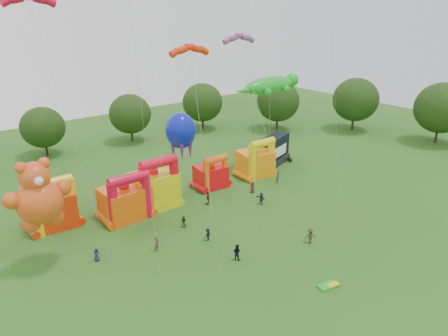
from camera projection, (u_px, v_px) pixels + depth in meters
ground at (325, 302)px, 36.73m from camera, size 160.00×160.00×0.00m
tree_ring at (317, 245)px, 34.18m from camera, size 122.61×124.70×12.07m
bouncy_castle_0 at (52, 207)px, 48.58m from camera, size 5.91×4.98×6.88m
bouncy_castle_1 at (126, 200)px, 50.67m from camera, size 5.95×4.89×6.56m
bouncy_castle_2 at (155, 188)px, 53.44m from camera, size 5.80×4.68×7.51m
bouncy_castle_3 at (212, 175)px, 59.68m from camera, size 4.78×4.00×5.28m
bouncy_castle_4 at (256, 161)px, 63.73m from camera, size 5.90×5.08×6.43m
stage_trailer at (273, 151)px, 68.73m from camera, size 7.95×4.94×4.88m
teddy_bear_kite at (40, 202)px, 38.99m from camera, size 6.35×4.51×12.04m
gecko_kite at (270, 109)px, 63.64m from camera, size 13.33×5.41×15.37m
octopus_kite at (183, 143)px, 54.53m from camera, size 4.15×7.18×12.27m
parafoil_kites at (173, 146)px, 41.39m from camera, size 28.82×13.65×27.16m
diamond_kites at (221, 112)px, 42.73m from camera, size 23.89×20.50×36.46m
folded_kite_bundle at (328, 286)px, 38.68m from camera, size 2.16×1.40×0.31m
spectator_0 at (97, 254)px, 42.46m from camera, size 0.82×0.60×1.55m
spectator_1 at (157, 244)px, 44.21m from camera, size 0.74×0.73×1.73m
spectator_2 at (183, 222)px, 49.03m from camera, size 0.97×0.95×1.57m
spectator_3 at (208, 235)px, 46.24m from camera, size 1.07×0.74×1.53m
spectator_4 at (208, 198)px, 54.78m from camera, size 1.01×1.23×1.96m
spectator_5 at (261, 198)px, 54.81m from camera, size 0.60×1.65×1.75m
spectator_6 at (252, 187)px, 58.30m from camera, size 0.99×0.94×1.70m
spectator_7 at (278, 177)px, 61.66m from camera, size 0.80×0.80×1.88m
spectator_8 at (237, 252)px, 42.65m from camera, size 1.00×1.10×1.83m
spectator_9 at (310, 236)px, 45.65m from camera, size 1.39×1.22×1.87m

